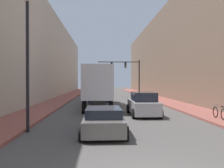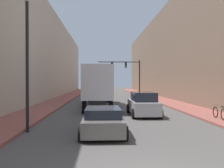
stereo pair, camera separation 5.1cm
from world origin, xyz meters
TOP-DOWN VIEW (x-y plane):
  - sidewalk_right at (6.66, 30.00)m, footprint 2.91×80.00m
  - sidewalk_left at (-6.66, 30.00)m, footprint 2.91×80.00m
  - building_right at (11.11, 30.00)m, footprint 6.00×80.00m
  - building_left at (-11.11, 30.00)m, footprint 6.00×80.00m
  - semi_truck at (-1.62, 19.06)m, footprint 2.47×13.01m
  - sedan_car at (-1.27, 6.11)m, footprint 2.12×4.25m
  - suv_car at (1.78, 12.39)m, footprint 2.08×4.51m
  - traffic_signal_gantry at (3.35, 34.99)m, footprint 6.93×0.35m
  - street_lamp at (-5.05, 6.67)m, footprint 0.44×0.44m
  - parked_bicycle at (6.22, 9.59)m, footprint 0.44×1.82m

SIDE VIEW (x-z plane):
  - sidewalk_right at x=6.66m, z-range 0.00..0.15m
  - sidewalk_left at x=-6.66m, z-range 0.00..0.15m
  - parked_bicycle at x=6.22m, z-range 0.10..0.96m
  - sedan_car at x=-1.27m, z-range -0.01..1.28m
  - suv_car at x=1.78m, z-range -0.05..1.70m
  - semi_truck at x=-1.62m, z-range 0.30..4.15m
  - traffic_signal_gantry at x=3.35m, z-range 1.19..7.21m
  - street_lamp at x=-5.05m, z-range 0.97..7.94m
  - building_left at x=-11.11m, z-range 0.00..12.85m
  - building_right at x=11.11m, z-range 0.00..13.81m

